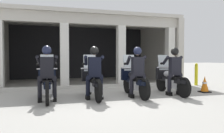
{
  "coord_description": "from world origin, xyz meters",
  "views": [
    {
      "loc": [
        -2.02,
        -6.73,
        1.24
      ],
      "look_at": [
        0.0,
        0.14,
        0.96
      ],
      "focal_mm": 35.36,
      "sensor_mm": 36.0,
      "label": 1
    }
  ],
  "objects": [
    {
      "name": "motorcycle_center_right",
      "position": [
        0.68,
        -0.07,
        0.5
      ],
      "size": [
        0.62,
        2.04,
        1.35
      ],
      "rotation": [
        0.0,
        0.0,
        -0.09
      ],
      "color": "black",
      "rests_on": "ground"
    },
    {
      "name": "station_building",
      "position": [
        -0.07,
        5.12,
        2.06
      ],
      "size": [
        8.64,
        4.76,
        3.28
      ],
      "color": "black",
      "rests_on": "ground"
    },
    {
      "name": "police_officer_far_left",
      "position": [
        -2.03,
        -0.26,
        0.94
      ],
      "size": [
        0.63,
        0.61,
        1.58
      ],
      "rotation": [
        0.0,
        0.0,
        -0.12
      ],
      "color": "black",
      "rests_on": "ground"
    },
    {
      "name": "bollard_kerbside",
      "position": [
        4.46,
        1.76,
        0.5
      ],
      "size": [
        0.14,
        0.14,
        1.01
      ],
      "color": "yellow",
      "rests_on": "ground"
    },
    {
      "name": "police_officer_far_right",
      "position": [
        2.03,
        -0.31,
        0.94
      ],
      "size": [
        0.63,
        0.61,
        1.58
      ],
      "rotation": [
        0.0,
        0.0,
        -0.25
      ],
      "color": "black",
      "rests_on": "ground"
    },
    {
      "name": "motorcycle_center_left",
      "position": [
        -0.68,
        0.01,
        0.5
      ],
      "size": [
        0.62,
        2.04,
        1.35
      ],
      "rotation": [
        0.0,
        0.0,
        -0.2
      ],
      "color": "black",
      "rests_on": "ground"
    },
    {
      "name": "police_officer_center_left",
      "position": [
        -0.68,
        -0.28,
        0.94
      ],
      "size": [
        0.63,
        0.61,
        1.58
      ],
      "rotation": [
        0.0,
        0.0,
        -0.2
      ],
      "color": "black",
      "rests_on": "ground"
    },
    {
      "name": "motorcycle_far_left",
      "position": [
        -2.03,
        0.02,
        0.5
      ],
      "size": [
        0.62,
        2.04,
        1.35
      ],
      "rotation": [
        0.0,
        0.0,
        -0.12
      ],
      "color": "black",
      "rests_on": "ground"
    },
    {
      "name": "police_officer_center_right",
      "position": [
        0.68,
        -0.36,
        0.94
      ],
      "size": [
        0.63,
        0.61,
        1.58
      ],
      "rotation": [
        0.0,
        0.0,
        -0.09
      ],
      "color": "black",
      "rests_on": "ground"
    },
    {
      "name": "ground_plane",
      "position": [
        0.0,
        3.0,
        0.0
      ],
      "size": [
        80.0,
        80.0,
        0.0
      ],
      "primitive_type": "plane",
      "color": "#A8A59E"
    },
    {
      "name": "kerb_strip",
      "position": [
        -0.07,
        2.25,
        0.06
      ],
      "size": [
        8.14,
        0.24,
        0.12
      ],
      "primitive_type": "cube",
      "color": "#B7B5AD",
      "rests_on": "ground"
    },
    {
      "name": "traffic_cone_flank",
      "position": [
        3.42,
        -0.09,
        0.29
      ],
      "size": [
        0.34,
        0.34,
        0.59
      ],
      "color": "black",
      "rests_on": "ground"
    },
    {
      "name": "motorcycle_far_right",
      "position": [
        2.03,
        -0.02,
        0.5
      ],
      "size": [
        0.62,
        2.04,
        1.35
      ],
      "rotation": [
        0.0,
        0.0,
        -0.25
      ],
      "color": "black",
      "rests_on": "ground"
    }
  ]
}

